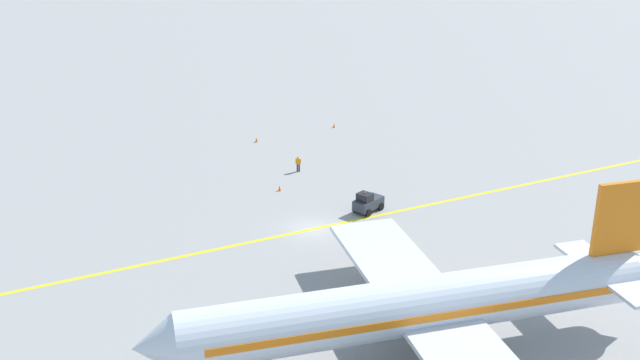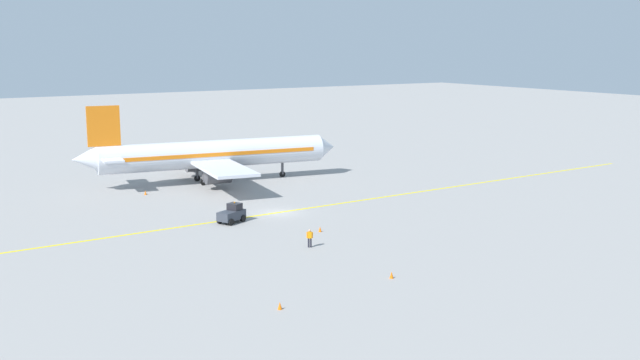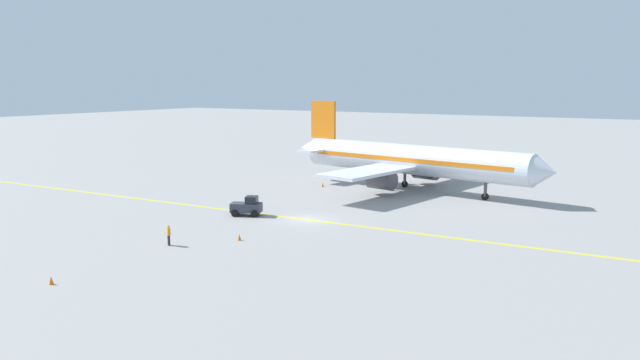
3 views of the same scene
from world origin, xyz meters
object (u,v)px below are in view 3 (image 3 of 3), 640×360
traffic_cone_near_nose (51,280)px  traffic_cone_far_edge (323,185)px  ground_crew_worker (169,234)px  traffic_cone_by_wingtip (239,237)px  baggage_tug_dark (247,207)px  airplane_at_gate (409,160)px

traffic_cone_near_nose → traffic_cone_far_edge: same height
ground_crew_worker → traffic_cone_by_wingtip: ground_crew_worker is taller
baggage_tug_dark → traffic_cone_near_nose: size_ratio=6.10×
traffic_cone_near_nose → ground_crew_worker: bearing=-176.5°
ground_crew_worker → traffic_cone_near_nose: (11.17, 0.68, -0.63)m
baggage_tug_dark → ground_crew_worker: size_ratio=2.00×
ground_crew_worker → traffic_cone_far_edge: ground_crew_worker is taller
traffic_cone_by_wingtip → ground_crew_worker: bearing=-41.8°
traffic_cone_by_wingtip → airplane_at_gate: bearing=176.2°
baggage_tug_dark → traffic_cone_by_wingtip: baggage_tug_dark is taller
traffic_cone_near_nose → traffic_cone_far_edge: bearing=-173.1°
airplane_at_gate → ground_crew_worker: 34.93m
traffic_cone_near_nose → baggage_tug_dark: bearing=-174.1°
airplane_at_gate → traffic_cone_near_nose: bearing=-6.4°
airplane_at_gate → traffic_cone_by_wingtip: bearing=-3.8°
ground_crew_worker → baggage_tug_dark: bearing=-171.9°
baggage_tug_dark → traffic_cone_near_nose: bearing=5.9°
traffic_cone_near_nose → traffic_cone_by_wingtip: 15.73m
ground_crew_worker → traffic_cone_near_nose: size_ratio=3.05×
airplane_at_gate → traffic_cone_near_nose: airplane_at_gate is taller
traffic_cone_by_wingtip → traffic_cone_near_nose: bearing=-11.4°
airplane_at_gate → traffic_cone_by_wingtip: airplane_at_gate is taller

